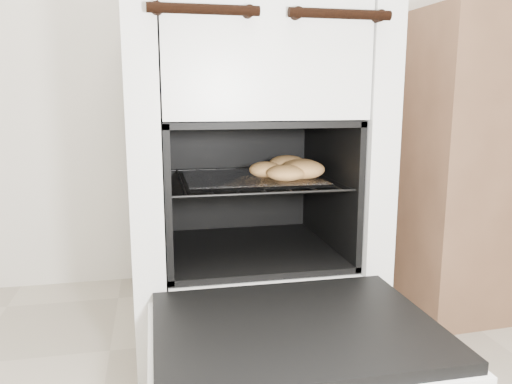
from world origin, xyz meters
TOP-DOWN VIEW (x-y plane):
  - stove at (0.04, 1.16)m, footprint 0.61×0.67m
  - oven_door at (0.04, 0.65)m, footprint 0.55×0.42m
  - oven_rack at (0.04, 1.10)m, footprint 0.44×0.42m
  - foil_sheet at (0.04, 1.08)m, footprint 0.34×0.30m
  - baked_rolls at (0.15, 1.05)m, footprint 0.22×0.27m
  - counter at (0.95, 1.25)m, footprint 0.90×0.63m

SIDE VIEW (x-z plane):
  - oven_door at x=0.04m, z-range 0.18..0.22m
  - oven_rack at x=0.04m, z-range 0.42..0.43m
  - foil_sheet at x=0.04m, z-range 0.43..0.43m
  - counter at x=0.95m, z-range 0.00..0.88m
  - stove at x=0.04m, z-range -0.01..0.92m
  - baked_rolls at x=0.15m, z-range 0.43..0.48m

